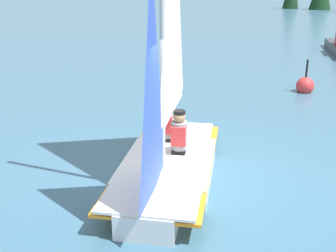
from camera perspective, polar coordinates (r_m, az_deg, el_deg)
name	(u,v)px	position (r m, az deg, el deg)	size (l,w,h in m)	color
ground_plane	(168,178)	(7.50, 0.00, -7.08)	(260.00, 260.00, 0.00)	#38607A
sailboat_main	(168,137)	(7.20, 0.03, -1.45)	(2.93, 4.17, 5.46)	silver
sailor_helm	(179,139)	(7.50, 1.53, -1.80)	(0.39, 0.41, 1.16)	black
sailor_crew	(166,128)	(8.07, -0.24, -0.22)	(0.39, 0.41, 1.16)	black
buoy_marker	(305,86)	(13.78, 18.07, 5.22)	(0.55, 0.55, 1.09)	red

